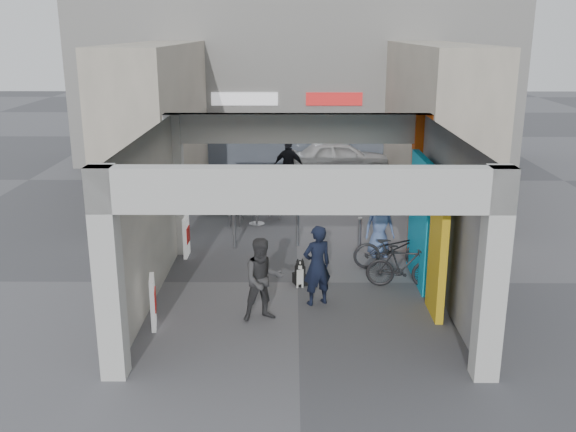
{
  "coord_description": "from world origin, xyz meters",
  "views": [
    {
      "loc": [
        -0.12,
        -13.32,
        5.47
      ],
      "look_at": [
        -0.22,
        1.0,
        1.26
      ],
      "focal_mm": 40.0,
      "sensor_mm": 36.0,
      "label": 1
    }
  ],
  "objects_px": {
    "man_elderly": "(380,227)",
    "bicycle_front": "(393,248)",
    "man_crates": "(289,167)",
    "bicycle_rear": "(403,266)",
    "white_van": "(340,157)",
    "produce_stand": "(224,203)",
    "man_with_dog": "(317,265)",
    "cafe_set": "(253,211)",
    "man_back_turned": "(263,280)",
    "border_collie": "(300,275)"
  },
  "relations": [
    {
      "from": "man_back_turned",
      "to": "bicycle_front",
      "type": "relative_size",
      "value": 0.89
    },
    {
      "from": "produce_stand",
      "to": "man_back_turned",
      "type": "xyz_separation_m",
      "value": [
        1.55,
        -7.48,
        0.52
      ]
    },
    {
      "from": "border_collie",
      "to": "white_van",
      "type": "relative_size",
      "value": 0.17
    },
    {
      "from": "man_elderly",
      "to": "man_crates",
      "type": "height_order",
      "value": "man_crates"
    },
    {
      "from": "man_elderly",
      "to": "white_van",
      "type": "distance_m",
      "value": 9.22
    },
    {
      "from": "bicycle_front",
      "to": "bicycle_rear",
      "type": "distance_m",
      "value": 1.17
    },
    {
      "from": "cafe_set",
      "to": "bicycle_front",
      "type": "distance_m",
      "value": 5.18
    },
    {
      "from": "cafe_set",
      "to": "bicycle_rear",
      "type": "xyz_separation_m",
      "value": [
        3.57,
        -4.96,
        0.16
      ]
    },
    {
      "from": "border_collie",
      "to": "man_elderly",
      "type": "distance_m",
      "value": 2.85
    },
    {
      "from": "man_with_dog",
      "to": "bicycle_rear",
      "type": "distance_m",
      "value": 2.15
    },
    {
      "from": "cafe_set",
      "to": "man_back_turned",
      "type": "relative_size",
      "value": 0.92
    },
    {
      "from": "cafe_set",
      "to": "man_crates",
      "type": "distance_m",
      "value": 3.54
    },
    {
      "from": "man_elderly",
      "to": "bicycle_rear",
      "type": "relative_size",
      "value": 0.93
    },
    {
      "from": "cafe_set",
      "to": "man_elderly",
      "type": "height_order",
      "value": "man_elderly"
    },
    {
      "from": "cafe_set",
      "to": "man_back_turned",
      "type": "height_order",
      "value": "man_back_turned"
    },
    {
      "from": "bicycle_front",
      "to": "white_van",
      "type": "bearing_deg",
      "value": -0.67
    },
    {
      "from": "produce_stand",
      "to": "white_van",
      "type": "relative_size",
      "value": 0.3
    },
    {
      "from": "man_elderly",
      "to": "bicycle_rear",
      "type": "distance_m",
      "value": 2.07
    },
    {
      "from": "man_with_dog",
      "to": "man_crates",
      "type": "height_order",
      "value": "man_crates"
    },
    {
      "from": "produce_stand",
      "to": "bicycle_front",
      "type": "height_order",
      "value": "bicycle_front"
    },
    {
      "from": "man_back_turned",
      "to": "man_elderly",
      "type": "distance_m",
      "value": 4.57
    },
    {
      "from": "cafe_set",
      "to": "man_with_dog",
      "type": "distance_m",
      "value": 6.12
    },
    {
      "from": "cafe_set",
      "to": "border_collie",
      "type": "distance_m",
      "value": 5.08
    },
    {
      "from": "man_crates",
      "to": "white_van",
      "type": "bearing_deg",
      "value": -102.5
    },
    {
      "from": "border_collie",
      "to": "man_with_dog",
      "type": "xyz_separation_m",
      "value": [
        0.33,
        -0.96,
        0.58
      ]
    },
    {
      "from": "bicycle_rear",
      "to": "man_elderly",
      "type": "bearing_deg",
      "value": 13.12
    },
    {
      "from": "man_crates",
      "to": "bicycle_rear",
      "type": "xyz_separation_m",
      "value": [
        2.54,
        -8.29,
        -0.45
      ]
    },
    {
      "from": "border_collie",
      "to": "man_elderly",
      "type": "relative_size",
      "value": 0.44
    },
    {
      "from": "man_elderly",
      "to": "bicycle_rear",
      "type": "xyz_separation_m",
      "value": [
        0.26,
        -2.04,
        -0.26
      ]
    },
    {
      "from": "bicycle_front",
      "to": "man_back_turned",
      "type": "bearing_deg",
      "value": 130.1
    },
    {
      "from": "man_back_turned",
      "to": "bicycle_rear",
      "type": "relative_size",
      "value": 1.03
    },
    {
      "from": "man_back_turned",
      "to": "man_crates",
      "type": "distance_m",
      "value": 9.94
    },
    {
      "from": "bicycle_front",
      "to": "bicycle_rear",
      "type": "relative_size",
      "value": 1.16
    },
    {
      "from": "bicycle_rear",
      "to": "white_van",
      "type": "height_order",
      "value": "white_van"
    },
    {
      "from": "man_with_dog",
      "to": "man_back_turned",
      "type": "relative_size",
      "value": 1.02
    },
    {
      "from": "produce_stand",
      "to": "border_collie",
      "type": "height_order",
      "value": "produce_stand"
    },
    {
      "from": "border_collie",
      "to": "man_crates",
      "type": "bearing_deg",
      "value": 69.38
    },
    {
      "from": "man_with_dog",
      "to": "man_back_turned",
      "type": "height_order",
      "value": "man_with_dog"
    },
    {
      "from": "man_elderly",
      "to": "bicycle_front",
      "type": "distance_m",
      "value": 0.93
    },
    {
      "from": "border_collie",
      "to": "man_back_turned",
      "type": "relative_size",
      "value": 0.39
    },
    {
      "from": "man_with_dog",
      "to": "man_elderly",
      "type": "distance_m",
      "value": 3.37
    },
    {
      "from": "bicycle_front",
      "to": "white_van",
      "type": "relative_size",
      "value": 0.47
    },
    {
      "from": "produce_stand",
      "to": "cafe_set",
      "type": "bearing_deg",
      "value": -53.53
    },
    {
      "from": "border_collie",
      "to": "bicycle_front",
      "type": "distance_m",
      "value": 2.47
    },
    {
      "from": "man_elderly",
      "to": "man_crates",
      "type": "distance_m",
      "value": 6.66
    },
    {
      "from": "bicycle_rear",
      "to": "man_back_turned",
      "type": "bearing_deg",
      "value": 124.64
    },
    {
      "from": "man_elderly",
      "to": "bicycle_rear",
      "type": "bearing_deg",
      "value": -88.45
    },
    {
      "from": "produce_stand",
      "to": "man_elderly",
      "type": "height_order",
      "value": "man_elderly"
    },
    {
      "from": "cafe_set",
      "to": "man_back_turned",
      "type": "bearing_deg",
      "value": -84.86
    },
    {
      "from": "cafe_set",
      "to": "white_van",
      "type": "distance_m",
      "value": 6.97
    }
  ]
}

